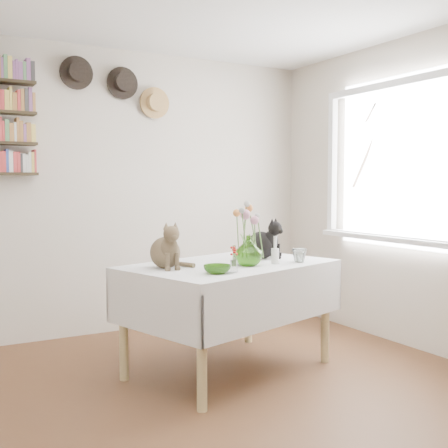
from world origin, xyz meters
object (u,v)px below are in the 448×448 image
dining_table (229,290)px  tabby_cat (165,244)px  black_cat (261,238)px  flower_vase (248,251)px

dining_table → tabby_cat: size_ratio=5.16×
black_cat → dining_table: bearing=170.0°
tabby_cat → flower_vase: size_ratio=1.54×
black_cat → flower_vase: 0.40m
flower_vase → dining_table: bearing=112.8°
dining_table → tabby_cat: bearing=176.7°
dining_table → tabby_cat: 0.59m
dining_table → flower_vase: 0.33m
dining_table → flower_vase: flower_vase is taller
black_cat → flower_vase: (-0.29, -0.28, -0.05)m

